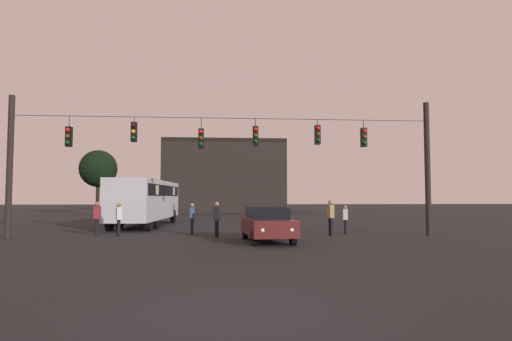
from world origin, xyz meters
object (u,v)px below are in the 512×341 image
at_px(pedestrian_crossing_left, 345,218).
at_px(pedestrian_crossing_right, 192,217).
at_px(car_near_right, 267,223).
at_px(tree_left_silhouette, 98,169).
at_px(pedestrian_near_bus, 97,216).
at_px(pedestrian_far_side, 217,217).
at_px(city_bus, 146,198).
at_px(pedestrian_trailing, 331,215).
at_px(pedestrian_crossing_center, 119,217).

relative_size(pedestrian_crossing_left, pedestrian_crossing_right, 0.93).
distance_m(car_near_right, tree_left_silhouette, 34.88).
distance_m(car_near_right, pedestrian_near_bus, 8.88).
distance_m(pedestrian_near_bus, pedestrian_far_side, 6.09).
height_order(city_bus, pedestrian_trailing, city_bus).
height_order(pedestrian_crossing_right, pedestrian_near_bus, pedestrian_near_bus).
bearing_deg(pedestrian_trailing, pedestrian_far_side, -173.76).
distance_m(pedestrian_crossing_left, pedestrian_trailing, 1.29).
bearing_deg(pedestrian_near_bus, pedestrian_crossing_right, 6.12).
relative_size(pedestrian_crossing_right, pedestrian_far_side, 0.95).
relative_size(car_near_right, tree_left_silhouette, 0.62).
height_order(pedestrian_crossing_center, pedestrian_trailing, pedestrian_trailing).
distance_m(car_near_right, pedestrian_crossing_center, 7.75).
relative_size(car_near_right, pedestrian_near_bus, 2.61).
xyz_separation_m(pedestrian_far_side, tree_left_silhouette, (-13.49, 28.66, 4.11)).
relative_size(pedestrian_near_bus, tree_left_silhouette, 0.24).
xyz_separation_m(pedestrian_crossing_right, pedestrian_trailing, (7.01, -1.18, 0.11)).
distance_m(car_near_right, pedestrian_crossing_left, 5.77).
height_order(pedestrian_crossing_center, pedestrian_crossing_right, pedestrian_crossing_center).
relative_size(pedestrian_near_bus, pedestrian_far_side, 1.00).
height_order(car_near_right, pedestrian_near_bus, pedestrian_near_bus).
xyz_separation_m(pedestrian_crossing_right, tree_left_silhouette, (-12.20, 26.86, 4.17)).
bearing_deg(pedestrian_crossing_right, pedestrian_far_side, -54.41).
height_order(pedestrian_crossing_center, tree_left_silhouette, tree_left_silhouette).
bearing_deg(city_bus, pedestrian_near_bus, -99.33).
distance_m(pedestrian_crossing_right, pedestrian_near_bus, 4.69).
bearing_deg(car_near_right, pedestrian_far_side, 135.33).
relative_size(pedestrian_crossing_left, pedestrian_far_side, 0.89).
xyz_separation_m(car_near_right, pedestrian_trailing, (3.51, 2.81, 0.22)).
relative_size(pedestrian_crossing_center, pedestrian_trailing, 0.93).
relative_size(pedestrian_crossing_right, pedestrian_trailing, 0.91).
relative_size(car_near_right, pedestrian_crossing_left, 2.95).
xyz_separation_m(car_near_right, pedestrian_crossing_center, (-7.05, 3.21, 0.14)).
distance_m(city_bus, pedestrian_near_bus, 7.37).
bearing_deg(car_near_right, pedestrian_crossing_right, 131.27).
height_order(car_near_right, pedestrian_trailing, pedestrian_trailing).
relative_size(city_bus, pedestrian_trailing, 6.26).
bearing_deg(pedestrian_crossing_center, city_bus, 89.45).
distance_m(pedestrian_crossing_center, pedestrian_crossing_right, 3.63).
bearing_deg(pedestrian_crossing_left, city_bus, 148.26).
xyz_separation_m(pedestrian_crossing_center, pedestrian_near_bus, (-1.11, 0.28, 0.03)).
height_order(pedestrian_crossing_left, pedestrian_far_side, pedestrian_far_side).
relative_size(pedestrian_trailing, pedestrian_far_side, 1.05).
bearing_deg(pedestrian_trailing, pedestrian_crossing_right, 170.44).
bearing_deg(pedestrian_crossing_center, tree_left_silhouette, 107.39).
relative_size(pedestrian_crossing_center, tree_left_silhouette, 0.23).
bearing_deg(pedestrian_crossing_left, tree_left_silhouette, 126.57).
relative_size(pedestrian_crossing_left, pedestrian_crossing_center, 0.91).
bearing_deg(pedestrian_near_bus, city_bus, 80.67).
height_order(city_bus, pedestrian_crossing_right, city_bus).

